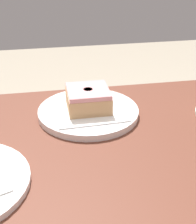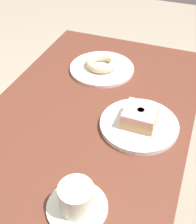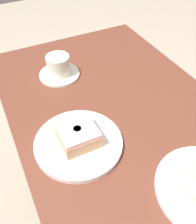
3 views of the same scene
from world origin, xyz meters
name	(u,v)px [view 3 (image 3 of 3)]	position (x,y,z in m)	size (l,w,h in m)	color
ground_plane	(115,223)	(0.00, 0.00, 0.00)	(6.00, 6.00, 0.00)	gray
table	(124,143)	(0.00, 0.00, 0.63)	(1.02, 0.60, 0.73)	#5A2E20
plate_glazed_square	(79,143)	(-0.02, 0.16, 0.74)	(0.22, 0.22, 0.01)	white
napkin_glazed_square	(78,141)	(-0.02, 0.16, 0.75)	(0.15, 0.15, 0.00)	white
donut_glazed_square	(78,135)	(-0.02, 0.16, 0.77)	(0.09, 0.09, 0.05)	tan
coffee_cup	(59,68)	(0.28, 0.10, 0.77)	(0.14, 0.14, 0.07)	silver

